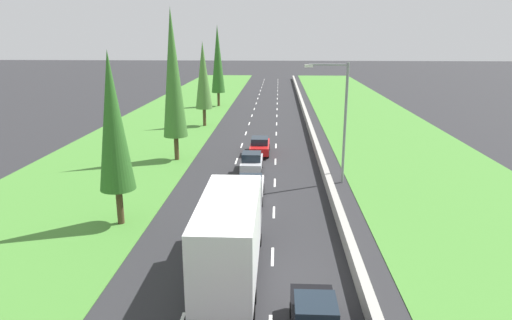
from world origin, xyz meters
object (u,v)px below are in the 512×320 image
at_px(silver_hatchback_centre_lane, 252,162).
at_px(poplar_tree_fifth, 218,59).
at_px(black_hatchback_right_lane_second, 315,319).
at_px(poplar_tree_fourth, 203,76).
at_px(white_sedan_centre_lane, 250,188).
at_px(poplar_tree_third, 173,74).
at_px(street_light_mast, 341,115).
at_px(red_sedan_centre_lane, 260,146).
at_px(white_box_truck_centre_lane, 231,235).
at_px(poplar_tree_second, 113,123).

height_order(silver_hatchback_centre_lane, poplar_tree_fifth, poplar_tree_fifth).
distance_m(black_hatchback_right_lane_second, poplar_tree_fourth, 42.28).
distance_m(white_sedan_centre_lane, poplar_tree_third, 14.00).
bearing_deg(poplar_tree_fourth, silver_hatchback_centre_lane, -70.22).
height_order(silver_hatchback_centre_lane, street_light_mast, street_light_mast).
height_order(black_hatchback_right_lane_second, poplar_tree_third, poplar_tree_third).
distance_m(red_sedan_centre_lane, street_light_mast, 11.30).
height_order(white_sedan_centre_lane, poplar_tree_third, poplar_tree_third).
xyz_separation_m(white_box_truck_centre_lane, black_hatchback_right_lane_second, (3.47, -4.16, -1.35)).
xyz_separation_m(white_box_truck_centre_lane, silver_hatchback_centre_lane, (-0.08, 16.92, -1.35)).
distance_m(white_sedan_centre_lane, street_light_mast, 8.78).
xyz_separation_m(poplar_tree_second, poplar_tree_fourth, (0.14, 30.46, 0.05)).
bearing_deg(red_sedan_centre_lane, poplar_tree_second, -114.18).
xyz_separation_m(white_sedan_centre_lane, poplar_tree_fifth, (-7.67, 42.30, 6.52)).
xyz_separation_m(white_box_truck_centre_lane, red_sedan_centre_lane, (0.34, 22.86, -1.37)).
xyz_separation_m(black_hatchback_right_lane_second, poplar_tree_third, (-10.53, 24.57, 6.82)).
relative_size(white_sedan_centre_lane, silver_hatchback_centre_lane, 1.15).
bearing_deg(red_sedan_centre_lane, black_hatchback_right_lane_second, -83.40).
bearing_deg(poplar_tree_second, poplar_tree_fourth, 89.73).
bearing_deg(poplar_tree_second, white_box_truck_centre_lane, -39.55).
distance_m(poplar_tree_third, street_light_mast, 15.08).
bearing_deg(poplar_tree_fourth, white_box_truck_centre_lane, -78.98).
bearing_deg(white_sedan_centre_lane, poplar_tree_second, -148.18).
relative_size(poplar_tree_third, poplar_tree_fourth, 1.29).
bearing_deg(red_sedan_centre_lane, white_box_truck_centre_lane, -90.86).
height_order(white_box_truck_centre_lane, poplar_tree_fourth, poplar_tree_fourth).
bearing_deg(poplar_tree_fifth, white_sedan_centre_lane, -79.73).
bearing_deg(street_light_mast, poplar_tree_third, 156.92).
bearing_deg(red_sedan_centre_lane, poplar_tree_third, -161.75).
bearing_deg(white_box_truck_centre_lane, silver_hatchback_centre_lane, 90.26).
bearing_deg(white_sedan_centre_lane, red_sedan_centre_lane, 89.29).
relative_size(black_hatchback_right_lane_second, silver_hatchback_centre_lane, 1.00).
distance_m(white_sedan_centre_lane, poplar_tree_fourth, 27.39).
height_order(white_sedan_centre_lane, poplar_tree_fourth, poplar_tree_fourth).
distance_m(black_hatchback_right_lane_second, poplar_tree_fifth, 58.45).
distance_m(white_box_truck_centre_lane, white_sedan_centre_lane, 10.68).
xyz_separation_m(poplar_tree_fifth, street_light_mast, (14.11, -38.31, -2.10)).
height_order(black_hatchback_right_lane_second, poplar_tree_second, poplar_tree_second).
bearing_deg(poplar_tree_fifth, poplar_tree_second, -89.71).
bearing_deg(black_hatchback_right_lane_second, street_light_mast, 80.40).
height_order(white_box_truck_centre_lane, red_sedan_centre_lane, white_box_truck_centre_lane).
xyz_separation_m(silver_hatchback_centre_lane, poplar_tree_second, (-7.16, -10.95, 5.29)).
height_order(red_sedan_centre_lane, poplar_tree_fifth, poplar_tree_fifth).
bearing_deg(poplar_tree_second, black_hatchback_right_lane_second, -43.42).
xyz_separation_m(black_hatchback_right_lane_second, silver_hatchback_centre_lane, (-3.55, 21.08, 0.00)).
bearing_deg(white_sedan_centre_lane, street_light_mast, 31.79).
bearing_deg(street_light_mast, silver_hatchback_centre_lane, 160.78).
relative_size(black_hatchback_right_lane_second, poplar_tree_fourth, 0.38).
relative_size(silver_hatchback_centre_lane, poplar_tree_fifth, 0.31).
bearing_deg(silver_hatchback_centre_lane, red_sedan_centre_lane, 85.96).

